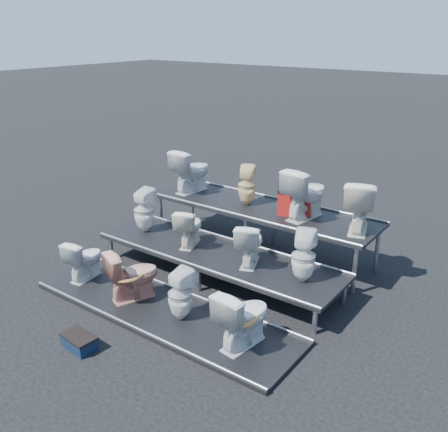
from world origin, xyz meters
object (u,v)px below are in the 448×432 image
Objects in this scene: toilet_4 at (144,210)px; step_stool at (79,343)px; toilet_6 at (250,243)px; toilet_9 at (247,185)px; toilet_3 at (243,317)px; toilet_7 at (304,256)px; toilet_2 at (180,294)px; red_crate at (297,202)px; toilet_0 at (85,259)px; toilet_1 at (133,275)px; toilet_8 at (191,170)px; toilet_5 at (189,227)px; toilet_11 at (360,205)px; toilet_10 at (306,193)px.

step_stool is (1.29, -2.54, -0.77)m from toilet_4.
toilet_9 reaches higher than toilet_6.
toilet_3 is at bearing 98.77° from toilet_6.
toilet_7 is at bearing -89.07° from toilet_3.
toilet_6 reaches higher than toilet_2.
red_crate is (-0.74, 2.69, 0.60)m from toilet_3.
toilet_0 is 1.09m from toilet_1.
toilet_6 is 0.91m from toilet_7.
toilet_8 reaches higher than step_stool.
toilet_9 is (0.26, 1.30, 0.43)m from toilet_5.
toilet_1 is 1.34m from toilet_5.
toilet_2 is at bearing -110.77° from red_crate.
toilet_3 is 0.96× the size of toilet_11.
toilet_2 reaches higher than step_stool.
toilet_11 is at bearing -174.58° from toilet_8.
step_stool is at bearing 77.18° from toilet_5.
toilet_5 is 0.94× the size of toilet_6.
toilet_11 is (2.36, 2.60, 0.83)m from toilet_1.
red_crate reaches higher than toilet_0.
toilet_11 is at bearing -118.73° from toilet_7.
toilet_4 is at bearing -18.70° from toilet_5.
toilet_4 is 1.14× the size of toilet_6.
toilet_5 is at bearing 51.90° from toilet_10.
toilet_11 is (3.36, 0.00, 0.00)m from toilet_8.
toilet_10 reaches higher than toilet_7.
toilet_3 reaches higher than toilet_0.
toilet_0 is at bearing 7.93° from toilet_6.
toilet_0 is 0.91× the size of toilet_2.
red_crate is at bearing -75.35° from toilet_7.
toilet_10 is 4.19m from step_stool.
toilet_0 is at bearing 23.43° from toilet_1.
toilet_9 is 2.09m from toilet_11.
toilet_11 is (1.16, 1.30, 0.48)m from toilet_6.
toilet_4 is 1.74× the size of step_stool.
toilet_11 is (0.26, 1.30, 0.44)m from toilet_7.
toilet_7 is 0.90× the size of toilet_11.
toilet_3 is 2.86m from red_crate.
toilet_11 is at bearing -160.88° from toilet_4.
toilet_8 is 3.36m from toilet_11.
toilet_4 reaches higher than toilet_7.
toilet_1 is at bearing 5.30° from toilet_2.
toilet_0 is 3.05m from toilet_3.
toilet_10 is at bearing -17.35° from toilet_11.
toilet_4 reaches higher than step_stool.
toilet_4 is at bearing 121.69° from step_stool.
toilet_10 is at bearing -141.40° from toilet_0.
toilet_4 is 2.95m from step_stool.
toilet_4 reaches higher than toilet_6.
toilet_2 is 3.34m from toilet_8.
toilet_1 is 2.50m from toilet_7.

